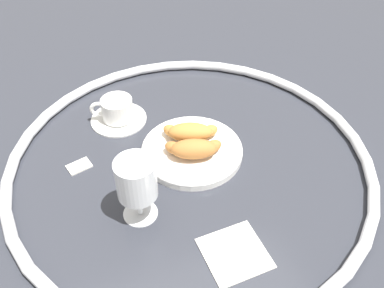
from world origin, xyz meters
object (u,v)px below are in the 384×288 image
(pastry_plate, at_px, (192,150))
(croissant_large, at_px, (194,148))
(folded_napkin, at_px, (235,253))
(coffee_cup_near, at_px, (117,112))
(sugar_packet, at_px, (79,166))
(juice_glass_left, at_px, (136,181))
(croissant_small, at_px, (190,132))

(pastry_plate, bearing_deg, croissant_large, -103.28)
(pastry_plate, relative_size, folded_napkin, 2.06)
(croissant_large, bearing_deg, folded_napkin, -94.23)
(pastry_plate, distance_m, folded_napkin, 0.27)
(croissant_large, xyz_separation_m, coffee_cup_near, (-0.12, 0.20, -0.01))
(sugar_packet, xyz_separation_m, folded_napkin, (0.22, -0.32, -0.00))
(croissant_large, bearing_deg, sugar_packet, 162.42)
(croissant_large, distance_m, sugar_packet, 0.25)
(coffee_cup_near, distance_m, folded_napkin, 0.46)
(pastry_plate, xyz_separation_m, juice_glass_left, (-0.16, -0.12, 0.08))
(croissant_large, bearing_deg, coffee_cup_near, 120.53)
(coffee_cup_near, relative_size, folded_napkin, 1.24)
(coffee_cup_near, distance_m, sugar_packet, 0.18)
(juice_glass_left, xyz_separation_m, sugar_packet, (-0.09, 0.17, -0.09))
(sugar_packet, bearing_deg, coffee_cup_near, 32.81)
(folded_napkin, bearing_deg, croissant_large, 85.77)
(pastry_plate, bearing_deg, sugar_packet, 167.99)
(croissant_large, xyz_separation_m, folded_napkin, (-0.02, -0.25, -0.04))
(coffee_cup_near, height_order, folded_napkin, coffee_cup_near)
(croissant_large, distance_m, coffee_cup_near, 0.24)
(coffee_cup_near, height_order, juice_glass_left, juice_glass_left)
(coffee_cup_near, bearing_deg, pastry_plate, -55.04)
(sugar_packet, bearing_deg, folded_napkin, -69.47)
(pastry_plate, height_order, coffee_cup_near, coffee_cup_near)
(folded_napkin, bearing_deg, pastry_plate, 84.96)
(pastry_plate, bearing_deg, coffee_cup_near, 124.96)
(coffee_cup_near, height_order, sugar_packet, coffee_cup_near)
(croissant_small, distance_m, sugar_packet, 0.26)
(juice_glass_left, relative_size, sugar_packet, 2.80)
(croissant_large, relative_size, coffee_cup_near, 0.95)
(croissant_small, relative_size, coffee_cup_near, 0.94)
(coffee_cup_near, xyz_separation_m, sugar_packet, (-0.12, -0.13, -0.02))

